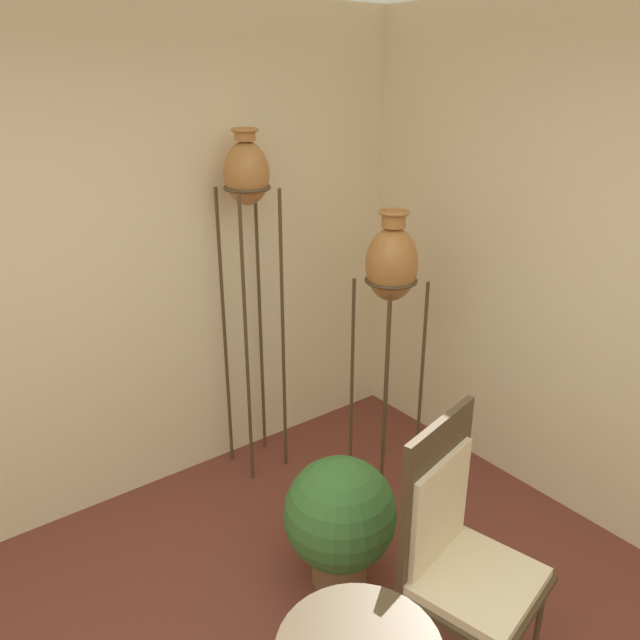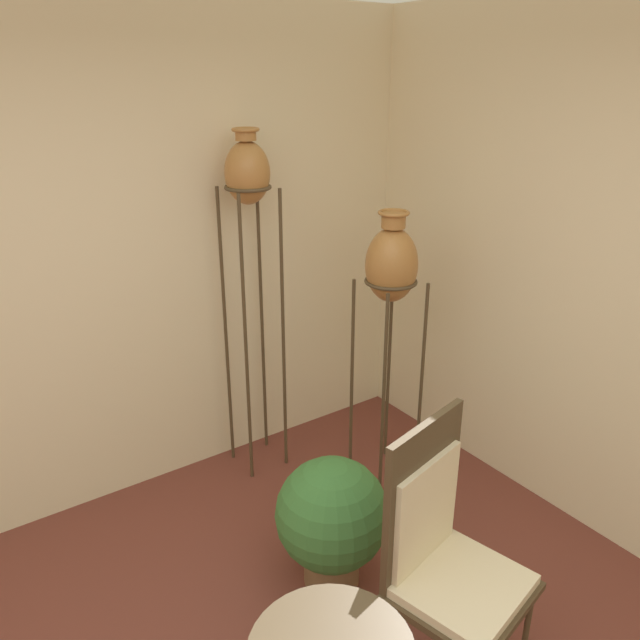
% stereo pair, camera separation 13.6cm
% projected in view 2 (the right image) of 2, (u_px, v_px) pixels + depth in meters
% --- Properties ---
extents(wall_back, '(8.35, 0.06, 2.70)m').
position_uv_depth(wall_back, '(52.00, 279.00, 3.14)').
color(wall_back, beige).
rests_on(wall_back, ground_plane).
extents(vase_stand_tall, '(0.27, 0.27, 2.05)m').
position_uv_depth(vase_stand_tall, '(248.00, 192.00, 3.36)').
color(vase_stand_tall, '#473823').
rests_on(vase_stand_tall, ground_plane).
extents(vase_stand_medium, '(0.31, 0.31, 1.64)m').
position_uv_depth(vase_stand_medium, '(391.00, 270.00, 3.39)').
color(vase_stand_medium, '#473823').
rests_on(vase_stand_medium, ground_plane).
extents(chair, '(0.58, 0.55, 1.14)m').
position_uv_depth(chair, '(444.00, 549.00, 2.38)').
color(chair, '#473823').
rests_on(chair, ground_plane).
extents(potted_plant, '(0.54, 0.54, 0.67)m').
position_uv_depth(potted_plant, '(332.00, 518.00, 2.93)').
color(potted_plant, brown).
rests_on(potted_plant, ground_plane).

